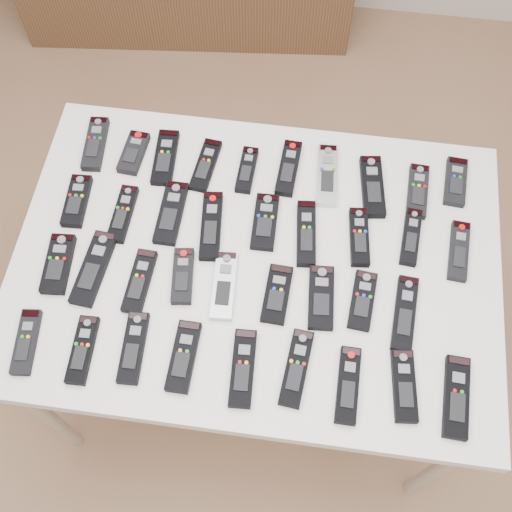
# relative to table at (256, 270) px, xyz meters

# --- Properties ---
(ground) EXTENTS (4.00, 4.00, 0.00)m
(ground) POSITION_rel_table_xyz_m (0.11, -0.13, -0.72)
(ground) COLOR #93654B
(ground) RESTS_ON ground
(room_shell) EXTENTS (4.04, 4.04, 2.72)m
(room_shell) POSITION_rel_table_xyz_m (0.11, -0.13, 0.99)
(room_shell) COLOR beige
(room_shell) RESTS_ON ground
(table) EXTENTS (1.25, 0.88, 0.78)m
(table) POSITION_rel_table_xyz_m (0.00, 0.00, 0.00)
(table) COLOR white
(table) RESTS_ON ground
(remote_0) EXTENTS (0.07, 0.18, 0.02)m
(remote_0) POSITION_rel_table_xyz_m (-0.50, 0.30, 0.07)
(remote_0) COLOR black
(remote_0) RESTS_ON table
(remote_1) EXTENTS (0.07, 0.14, 0.02)m
(remote_1) POSITION_rel_table_xyz_m (-0.38, 0.28, 0.07)
(remote_1) COLOR black
(remote_1) RESTS_ON table
(remote_2) EXTENTS (0.07, 0.18, 0.02)m
(remote_2) POSITION_rel_table_xyz_m (-0.29, 0.28, 0.07)
(remote_2) COLOR black
(remote_2) RESTS_ON table
(remote_3) EXTENTS (0.07, 0.17, 0.02)m
(remote_3) POSITION_rel_table_xyz_m (-0.18, 0.27, 0.07)
(remote_3) COLOR black
(remote_3) RESTS_ON table
(remote_4) EXTENTS (0.05, 0.15, 0.02)m
(remote_4) POSITION_rel_table_xyz_m (-0.06, 0.27, 0.07)
(remote_4) COLOR black
(remote_4) RESTS_ON table
(remote_5) EXTENTS (0.06, 0.18, 0.02)m
(remote_5) POSITION_rel_table_xyz_m (0.05, 0.29, 0.07)
(remote_5) COLOR black
(remote_5) RESTS_ON table
(remote_6) EXTENTS (0.06, 0.20, 0.02)m
(remote_6) POSITION_rel_table_xyz_m (0.16, 0.28, 0.07)
(remote_6) COLOR #B7B7BC
(remote_6) RESTS_ON table
(remote_7) EXTENTS (0.08, 0.20, 0.02)m
(remote_7) POSITION_rel_table_xyz_m (0.28, 0.26, 0.07)
(remote_7) COLOR black
(remote_7) RESTS_ON table
(remote_8) EXTENTS (0.06, 0.17, 0.02)m
(remote_8) POSITION_rel_table_xyz_m (0.41, 0.26, 0.07)
(remote_8) COLOR black
(remote_8) RESTS_ON table
(remote_9) EXTENTS (0.07, 0.15, 0.02)m
(remote_9) POSITION_rel_table_xyz_m (0.51, 0.31, 0.07)
(remote_9) COLOR black
(remote_9) RESTS_ON table
(remote_10) EXTENTS (0.06, 0.16, 0.02)m
(remote_10) POSITION_rel_table_xyz_m (-0.50, 0.10, 0.07)
(remote_10) COLOR black
(remote_10) RESTS_ON table
(remote_11) EXTENTS (0.05, 0.17, 0.02)m
(remote_11) POSITION_rel_table_xyz_m (-0.37, 0.08, 0.07)
(remote_11) COLOR black
(remote_11) RESTS_ON table
(remote_12) EXTENTS (0.06, 0.19, 0.02)m
(remote_12) POSITION_rel_table_xyz_m (-0.24, 0.10, 0.07)
(remote_12) COLOR black
(remote_12) RESTS_ON table
(remote_13) EXTENTS (0.07, 0.20, 0.02)m
(remote_13) POSITION_rel_table_xyz_m (-0.13, 0.08, 0.07)
(remote_13) COLOR black
(remote_13) RESTS_ON table
(remote_14) EXTENTS (0.06, 0.16, 0.02)m
(remote_14) POSITION_rel_table_xyz_m (0.01, 0.11, 0.07)
(remote_14) COLOR black
(remote_14) RESTS_ON table
(remote_15) EXTENTS (0.07, 0.19, 0.02)m
(remote_15) POSITION_rel_table_xyz_m (0.12, 0.09, 0.07)
(remote_15) COLOR black
(remote_15) RESTS_ON table
(remote_16) EXTENTS (0.06, 0.17, 0.02)m
(remote_16) POSITION_rel_table_xyz_m (0.26, 0.10, 0.07)
(remote_16) COLOR black
(remote_16) RESTS_ON table
(remote_17) EXTENTS (0.06, 0.17, 0.02)m
(remote_17) POSITION_rel_table_xyz_m (0.39, 0.11, 0.07)
(remote_17) COLOR black
(remote_17) RESTS_ON table
(remote_18) EXTENTS (0.06, 0.17, 0.02)m
(remote_18) POSITION_rel_table_xyz_m (0.51, 0.09, 0.07)
(remote_18) COLOR black
(remote_18) RESTS_ON table
(remote_19) EXTENTS (0.07, 0.17, 0.02)m
(remote_19) POSITION_rel_table_xyz_m (-0.50, -0.09, 0.07)
(remote_19) COLOR black
(remote_19) RESTS_ON table
(remote_20) EXTENTS (0.08, 0.21, 0.02)m
(remote_20) POSITION_rel_table_xyz_m (-0.40, -0.09, 0.07)
(remote_20) COLOR black
(remote_20) RESTS_ON table
(remote_21) EXTENTS (0.06, 0.17, 0.02)m
(remote_21) POSITION_rel_table_xyz_m (-0.28, -0.11, 0.07)
(remote_21) COLOR black
(remote_21) RESTS_ON table
(remote_22) EXTENTS (0.07, 0.15, 0.02)m
(remote_22) POSITION_rel_table_xyz_m (-0.18, -0.08, 0.07)
(remote_22) COLOR black
(remote_22) RESTS_ON table
(remote_23) EXTENTS (0.06, 0.19, 0.02)m
(remote_23) POSITION_rel_table_xyz_m (-0.07, -0.09, 0.07)
(remote_23) COLOR #B7B7BC
(remote_23) RESTS_ON table
(remote_24) EXTENTS (0.07, 0.16, 0.02)m
(remote_24) POSITION_rel_table_xyz_m (0.07, -0.09, 0.07)
(remote_24) COLOR black
(remote_24) RESTS_ON table
(remote_25) EXTENTS (0.07, 0.17, 0.02)m
(remote_25) POSITION_rel_table_xyz_m (0.17, -0.09, 0.07)
(remote_25) COLOR black
(remote_25) RESTS_ON table
(remote_26) EXTENTS (0.07, 0.16, 0.02)m
(remote_26) POSITION_rel_table_xyz_m (0.28, -0.08, 0.07)
(remote_26) COLOR black
(remote_26) RESTS_ON table
(remote_27) EXTENTS (0.06, 0.20, 0.02)m
(remote_27) POSITION_rel_table_xyz_m (0.38, -0.10, 0.07)
(remote_27) COLOR black
(remote_27) RESTS_ON table
(remote_28) EXTENTS (0.06, 0.17, 0.02)m
(remote_28) POSITION_rel_table_xyz_m (-0.51, -0.30, 0.07)
(remote_28) COLOR black
(remote_28) RESTS_ON table
(remote_29) EXTENTS (0.05, 0.17, 0.02)m
(remote_29) POSITION_rel_table_xyz_m (-0.38, -0.30, 0.07)
(remote_29) COLOR black
(remote_29) RESTS_ON table
(remote_30) EXTENTS (0.06, 0.18, 0.02)m
(remote_30) POSITION_rel_table_xyz_m (-0.26, -0.28, 0.07)
(remote_30) COLOR black
(remote_30) RESTS_ON table
(remote_31) EXTENTS (0.06, 0.17, 0.02)m
(remote_31) POSITION_rel_table_xyz_m (-0.13, -0.28, 0.07)
(remote_31) COLOR black
(remote_31) RESTS_ON table
(remote_32) EXTENTS (0.06, 0.19, 0.02)m
(remote_32) POSITION_rel_table_xyz_m (0.01, -0.29, 0.07)
(remote_32) COLOR black
(remote_32) RESTS_ON table
(remote_33) EXTENTS (0.07, 0.19, 0.02)m
(remote_33) POSITION_rel_table_xyz_m (0.13, -0.28, 0.07)
(remote_33) COLOR black
(remote_33) RESTS_ON table
(remote_34) EXTENTS (0.05, 0.18, 0.02)m
(remote_34) POSITION_rel_table_xyz_m (0.26, -0.30, 0.07)
(remote_34) COLOR black
(remote_34) RESTS_ON table
(remote_35) EXTENTS (0.07, 0.17, 0.02)m
(remote_35) POSITION_rel_table_xyz_m (0.39, -0.29, 0.07)
(remote_35) COLOR black
(remote_35) RESTS_ON table
(remote_36) EXTENTS (0.06, 0.19, 0.02)m
(remote_36) POSITION_rel_table_xyz_m (0.50, -0.30, 0.07)
(remote_36) COLOR black
(remote_36) RESTS_ON table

